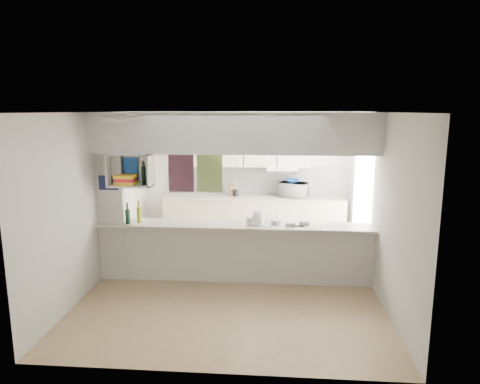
# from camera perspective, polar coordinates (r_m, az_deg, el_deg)

# --- Properties ---
(floor) EXTENTS (4.80, 4.80, 0.00)m
(floor) POSITION_cam_1_polar(r_m,az_deg,el_deg) (6.83, -0.75, -11.76)
(floor) COLOR #9B7C5A
(floor) RESTS_ON ground
(ceiling) EXTENTS (4.80, 4.80, 0.00)m
(ceiling) POSITION_cam_1_polar(r_m,az_deg,el_deg) (6.31, -0.81, 10.60)
(ceiling) COLOR white
(ceiling) RESTS_ON wall_back
(wall_back) EXTENTS (4.20, 0.00, 4.20)m
(wall_back) POSITION_cam_1_polar(r_m,az_deg,el_deg) (8.80, 0.66, 2.18)
(wall_back) COLOR silver
(wall_back) RESTS_ON floor
(wall_left) EXTENTS (0.00, 4.80, 4.80)m
(wall_left) POSITION_cam_1_polar(r_m,az_deg,el_deg) (6.96, -18.27, -0.70)
(wall_left) COLOR silver
(wall_left) RESTS_ON floor
(wall_right) EXTENTS (0.00, 4.80, 4.80)m
(wall_right) POSITION_cam_1_polar(r_m,az_deg,el_deg) (6.60, 17.71, -1.28)
(wall_right) COLOR silver
(wall_right) RESTS_ON floor
(servery_partition) EXTENTS (4.20, 0.50, 2.60)m
(servery_partition) POSITION_cam_1_polar(r_m,az_deg,el_deg) (6.40, -2.33, 2.14)
(servery_partition) COLOR silver
(servery_partition) RESTS_ON floor
(cubby_shelf) EXTENTS (0.65, 0.35, 0.50)m
(cubby_shelf) POSITION_cam_1_polar(r_m,az_deg,el_deg) (6.64, -14.44, 2.58)
(cubby_shelf) COLOR white
(cubby_shelf) RESTS_ON bulkhead
(kitchen_run) EXTENTS (3.60, 0.63, 2.24)m
(kitchen_run) POSITION_cam_1_polar(r_m,az_deg,el_deg) (8.62, 1.60, -1.22)
(kitchen_run) COLOR beige
(kitchen_run) RESTS_ON floor
(microwave) EXTENTS (0.62, 0.51, 0.29)m
(microwave) POSITION_cam_1_polar(r_m,az_deg,el_deg) (8.56, 7.22, 0.27)
(microwave) COLOR white
(microwave) RESTS_ON bench_top
(bowl) EXTENTS (0.27, 0.27, 0.07)m
(bowl) POSITION_cam_1_polar(r_m,az_deg,el_deg) (8.52, 7.00, 1.46)
(bowl) COLOR navy
(bowl) RESTS_ON microwave
(dish_rack) EXTENTS (0.47, 0.41, 0.21)m
(dish_rack) POSITION_cam_1_polar(r_m,az_deg,el_deg) (6.52, 2.88, -3.59)
(dish_rack) COLOR silver
(dish_rack) RESTS_ON breakfast_bar
(cup) EXTENTS (0.15, 0.15, 0.09)m
(cup) POSITION_cam_1_polar(r_m,az_deg,el_deg) (6.44, 1.26, -3.97)
(cup) COLOR white
(cup) RESTS_ON dish_rack
(wine_bottles) EXTENTS (0.22, 0.15, 0.34)m
(wine_bottles) POSITION_cam_1_polar(r_m,az_deg,el_deg) (6.76, -14.01, -3.00)
(wine_bottles) COLOR black
(wine_bottles) RESTS_ON breakfast_bar
(plastic_tubs) EXTENTS (0.57, 0.23, 0.07)m
(plastic_tubs) POSITION_cam_1_polar(r_m,az_deg,el_deg) (6.50, 6.42, -4.15)
(plastic_tubs) COLOR silver
(plastic_tubs) RESTS_ON breakfast_bar
(utensil_jar) EXTENTS (0.10, 0.10, 0.14)m
(utensil_jar) POSITION_cam_1_polar(r_m,az_deg,el_deg) (8.62, -0.60, -0.10)
(utensil_jar) COLOR black
(utensil_jar) RESTS_ON bench_top
(knife_block) EXTENTS (0.13, 0.11, 0.21)m
(knife_block) POSITION_cam_1_polar(r_m,az_deg,el_deg) (8.65, -1.13, 0.18)
(knife_block) COLOR #51331B
(knife_block) RESTS_ON bench_top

